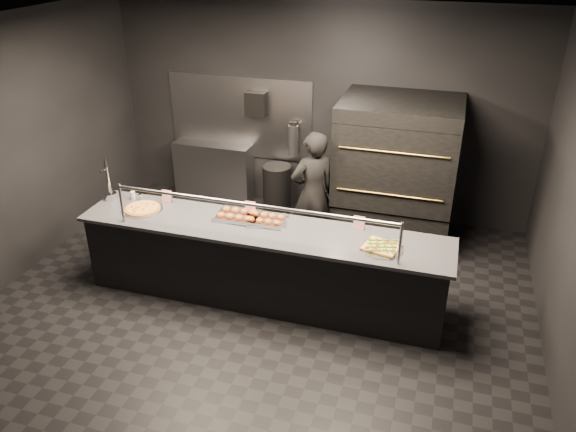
% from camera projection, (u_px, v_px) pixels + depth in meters
% --- Properties ---
extents(room, '(6.04, 6.00, 3.00)m').
position_uv_depth(room, '(260.00, 177.00, 5.84)').
color(room, black).
rests_on(room, ground).
extents(service_counter, '(4.10, 0.78, 1.37)m').
position_uv_depth(service_counter, '(263.00, 263.00, 6.26)').
color(service_counter, black).
rests_on(service_counter, ground).
extents(pizza_oven, '(1.50, 1.23, 1.91)m').
position_uv_depth(pizza_oven, '(396.00, 171.00, 7.34)').
color(pizza_oven, black).
rests_on(pizza_oven, ground).
extents(prep_shelf, '(1.20, 0.35, 0.90)m').
position_uv_depth(prep_shelf, '(214.00, 171.00, 8.65)').
color(prep_shelf, '#99999E').
rests_on(prep_shelf, ground).
extents(towel_dispenser, '(0.30, 0.20, 0.35)m').
position_uv_depth(towel_dispenser, '(256.00, 104.00, 8.03)').
color(towel_dispenser, black).
rests_on(towel_dispenser, room).
extents(fire_extinguisher, '(0.14, 0.14, 0.51)m').
position_uv_depth(fire_extinguisher, '(293.00, 140.00, 8.12)').
color(fire_extinguisher, '#B2B2B7').
rests_on(fire_extinguisher, room).
extents(beer_tap, '(0.15, 0.21, 0.56)m').
position_uv_depth(beer_tap, '(109.00, 187.00, 6.61)').
color(beer_tap, silver).
rests_on(beer_tap, service_counter).
extents(round_pizza, '(0.47, 0.47, 0.03)m').
position_uv_depth(round_pizza, '(142.00, 209.00, 6.43)').
color(round_pizza, silver).
rests_on(round_pizza, service_counter).
extents(slider_tray_a, '(0.51, 0.39, 0.08)m').
position_uv_depth(slider_tray_a, '(237.00, 215.00, 6.26)').
color(slider_tray_a, silver).
rests_on(slider_tray_a, service_counter).
extents(slider_tray_b, '(0.51, 0.44, 0.07)m').
position_uv_depth(slider_tray_b, '(266.00, 219.00, 6.17)').
color(slider_tray_b, silver).
rests_on(slider_tray_b, service_counter).
extents(square_pizza, '(0.43, 0.43, 0.05)m').
position_uv_depth(square_pizza, '(381.00, 247.00, 5.65)').
color(square_pizza, silver).
rests_on(square_pizza, service_counter).
extents(condiment_jar, '(0.15, 0.06, 0.10)m').
position_uv_depth(condiment_jar, '(135.00, 196.00, 6.66)').
color(condiment_jar, silver).
rests_on(condiment_jar, service_counter).
extents(tent_cards, '(2.40, 0.04, 0.15)m').
position_uv_depth(tent_cards, '(256.00, 208.00, 6.30)').
color(tent_cards, white).
rests_on(tent_cards, service_counter).
extents(trash_bin, '(0.42, 0.42, 0.70)m').
position_uv_depth(trash_bin, '(277.00, 188.00, 8.33)').
color(trash_bin, black).
rests_on(trash_bin, ground).
extents(worker, '(0.71, 0.67, 1.62)m').
position_uv_depth(worker, '(313.00, 193.00, 7.09)').
color(worker, black).
rests_on(worker, ground).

